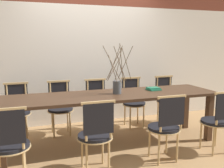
{
  "coord_description": "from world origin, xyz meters",
  "views": [
    {
      "loc": [
        -1.12,
        -3.39,
        1.51
      ],
      "look_at": [
        0.0,
        0.0,
        0.93
      ],
      "focal_mm": 40.0,
      "sensor_mm": 36.0,
      "label": 1
    }
  ],
  "objects_px": {
    "chair_far_center": "(97,103)",
    "vase_centerpiece": "(117,85)",
    "chair_near_center": "(166,125)",
    "book_stack": "(153,89)",
    "dining_table": "(112,100)"
  },
  "relations": [
    {
      "from": "chair_far_center",
      "to": "book_stack",
      "type": "bearing_deg",
      "value": 141.52
    },
    {
      "from": "vase_centerpiece",
      "to": "book_stack",
      "type": "xyz_separation_m",
      "value": [
        0.65,
        0.1,
        -0.11
      ]
    },
    {
      "from": "chair_near_center",
      "to": "chair_far_center",
      "type": "distance_m",
      "value": 1.52
    },
    {
      "from": "chair_near_center",
      "to": "book_stack",
      "type": "bearing_deg",
      "value": 73.15
    },
    {
      "from": "chair_near_center",
      "to": "dining_table",
      "type": "bearing_deg",
      "value": 123.88
    },
    {
      "from": "chair_near_center",
      "to": "chair_far_center",
      "type": "height_order",
      "value": "same"
    },
    {
      "from": "chair_far_center",
      "to": "book_stack",
      "type": "distance_m",
      "value": 1.03
    },
    {
      "from": "chair_far_center",
      "to": "book_stack",
      "type": "relative_size",
      "value": 4.11
    },
    {
      "from": "chair_far_center",
      "to": "vase_centerpiece",
      "type": "bearing_deg",
      "value": 99.4
    },
    {
      "from": "dining_table",
      "to": "chair_near_center",
      "type": "distance_m",
      "value": 0.89
    },
    {
      "from": "chair_far_center",
      "to": "book_stack",
      "type": "xyz_separation_m",
      "value": [
        0.77,
        -0.61,
        0.31
      ]
    },
    {
      "from": "book_stack",
      "to": "chair_far_center",
      "type": "bearing_deg",
      "value": 141.52
    },
    {
      "from": "dining_table",
      "to": "chair_near_center",
      "type": "bearing_deg",
      "value": -56.12
    },
    {
      "from": "dining_table",
      "to": "chair_far_center",
      "type": "height_order",
      "value": "chair_far_center"
    },
    {
      "from": "chair_near_center",
      "to": "book_stack",
      "type": "height_order",
      "value": "chair_near_center"
    }
  ]
}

